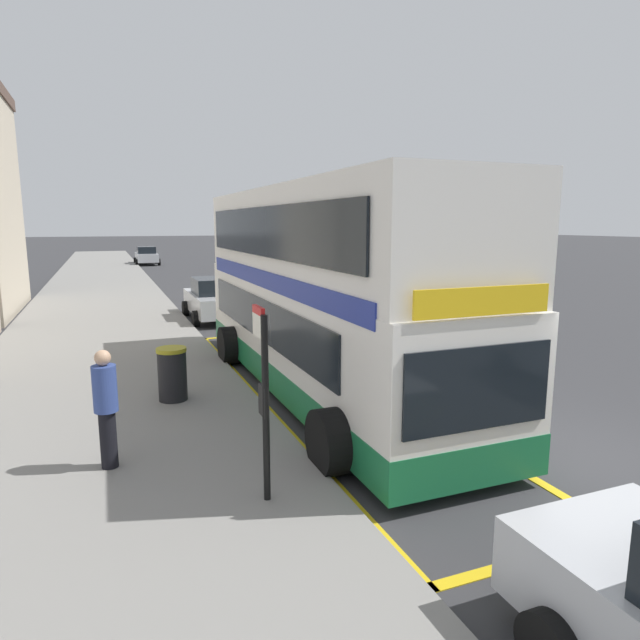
# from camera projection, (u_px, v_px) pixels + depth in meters

# --- Properties ---
(ground_plane) EXTENTS (260.00, 260.00, 0.00)m
(ground_plane) POSITION_uv_depth(u_px,v_px,m) (210.00, 277.00, 37.78)
(ground_plane) COLOR #333335
(pavement_near) EXTENTS (6.00, 76.00, 0.14)m
(pavement_near) POSITION_uv_depth(u_px,v_px,m) (101.00, 280.00, 35.22)
(pavement_near) COLOR gray
(pavement_near) RESTS_ON ground
(double_decker_bus) EXTENTS (3.25, 10.92, 4.40)m
(double_decker_bus) POSITION_uv_depth(u_px,v_px,m) (320.00, 298.00, 11.82)
(double_decker_bus) COLOR white
(double_decker_bus) RESTS_ON ground
(bus_bay_markings) EXTENTS (2.91, 13.25, 0.01)m
(bus_bay_markings) POSITION_uv_depth(u_px,v_px,m) (319.00, 392.00, 12.03)
(bus_bay_markings) COLOR gold
(bus_bay_markings) RESTS_ON ground
(bus_stop_sign) EXTENTS (0.09, 0.51, 2.50)m
(bus_stop_sign) POSITION_uv_depth(u_px,v_px,m) (264.00, 387.00, 6.89)
(bus_stop_sign) COLOR black
(bus_stop_sign) RESTS_ON pavement_near
(parked_car_silver_distant) EXTENTS (2.09, 4.20, 1.62)m
(parked_car_silver_distant) POSITION_uv_depth(u_px,v_px,m) (147.00, 256.00, 48.79)
(parked_car_silver_distant) COLOR #B2B5BA
(parked_car_silver_distant) RESTS_ON ground
(parked_car_silver_across) EXTENTS (2.09, 4.20, 1.62)m
(parked_car_silver_across) POSITION_uv_depth(u_px,v_px,m) (215.00, 299.00, 20.92)
(parked_car_silver_across) COLOR #B2B5BA
(parked_car_silver_across) RESTS_ON ground
(pedestrian_waiting_near_sign) EXTENTS (0.34, 0.34, 1.76)m
(pedestrian_waiting_near_sign) POSITION_uv_depth(u_px,v_px,m) (106.00, 404.00, 7.84)
(pedestrian_waiting_near_sign) COLOR black
(pedestrian_waiting_near_sign) RESTS_ON pavement_near
(litter_bin) EXTENTS (0.60, 0.60, 1.08)m
(litter_bin) POSITION_uv_depth(u_px,v_px,m) (172.00, 374.00, 10.96)
(litter_bin) COLOR black
(litter_bin) RESTS_ON pavement_near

